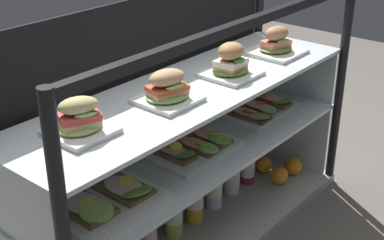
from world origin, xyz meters
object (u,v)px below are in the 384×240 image
at_px(juice_bottle_back_center, 247,163).
at_px(orange_fruit_rolled_forward, 293,166).
at_px(open_sandwich_tray_left_of_center, 192,146).
at_px(orange_fruit_beside_bottles, 263,165).
at_px(plated_roll_sandwich_near_left_corner, 276,45).
at_px(open_sandwich_tray_center, 258,107).
at_px(juice_bottle_back_left, 214,184).
at_px(orange_fruit_near_left_post, 279,175).
at_px(juice_bottle_front_right_end, 194,199).
at_px(open_sandwich_tray_far_right, 106,201).
at_px(plated_roll_sandwich_mid_right, 167,90).
at_px(juice_bottle_front_left_end, 173,212).
at_px(plated_roll_sandwich_mid_left, 80,121).
at_px(juice_bottle_tucked_behind, 232,175).
at_px(juice_bottle_front_second, 148,227).
at_px(plated_roll_sandwich_left_of_center, 231,64).

relative_size(juice_bottle_back_center, orange_fruit_rolled_forward, 2.92).
relative_size(open_sandwich_tray_left_of_center, orange_fruit_beside_bottles, 4.46).
distance_m(plated_roll_sandwich_near_left_corner, open_sandwich_tray_center, 0.28).
height_order(open_sandwich_tray_center, orange_fruit_rolled_forward, open_sandwich_tray_center).
bearing_deg(juice_bottle_back_left, plated_roll_sandwich_near_left_corner, -12.99).
bearing_deg(open_sandwich_tray_left_of_center, orange_fruit_near_left_post, -8.89).
bearing_deg(plated_roll_sandwich_near_left_corner, juice_bottle_back_left, 167.01).
height_order(juice_bottle_front_right_end, orange_fruit_near_left_post, juice_bottle_front_right_end).
distance_m(open_sandwich_tray_far_right, orange_fruit_beside_bottles, 1.05).
distance_m(plated_roll_sandwich_mid_right, open_sandwich_tray_far_right, 0.40).
height_order(open_sandwich_tray_far_right, juice_bottle_back_left, open_sandwich_tray_far_right).
bearing_deg(open_sandwich_tray_far_right, juice_bottle_front_left_end, 9.37).
relative_size(plated_roll_sandwich_mid_left, juice_bottle_front_right_end, 0.71).
distance_m(juice_bottle_front_right_end, orange_fruit_near_left_post, 0.48).
bearing_deg(juice_bottle_tucked_behind, open_sandwich_tray_far_right, -174.78).
distance_m(juice_bottle_front_second, orange_fruit_near_left_post, 0.73).
relative_size(juice_bottle_tucked_behind, orange_fruit_beside_bottles, 2.79).
relative_size(juice_bottle_front_left_end, juice_bottle_tucked_behind, 1.13).
relative_size(plated_roll_sandwich_mid_left, juice_bottle_tucked_behind, 0.80).
relative_size(plated_roll_sandwich_near_left_corner, juice_bottle_front_second, 0.79).
distance_m(plated_roll_sandwich_near_left_corner, juice_bottle_front_second, 0.88).
bearing_deg(open_sandwich_tray_center, orange_fruit_beside_bottles, 9.91).
bearing_deg(juice_bottle_front_left_end, juice_bottle_tucked_behind, 1.16).
bearing_deg(juice_bottle_back_left, juice_bottle_tucked_behind, 2.68).
relative_size(plated_roll_sandwich_near_left_corner, open_sandwich_tray_far_right, 0.59).
height_order(plated_roll_sandwich_mid_left, juice_bottle_front_left_end, plated_roll_sandwich_mid_left).
bearing_deg(orange_fruit_beside_bottles, juice_bottle_front_second, 178.94).
height_order(juice_bottle_front_left_end, orange_fruit_rolled_forward, juice_bottle_front_left_end).
bearing_deg(juice_bottle_back_center, orange_fruit_beside_bottles, -4.93).
distance_m(juice_bottle_tucked_behind, orange_fruit_near_left_post, 0.23).
relative_size(plated_roll_sandwich_left_of_center, juice_bottle_front_right_end, 0.77).
xyz_separation_m(open_sandwich_tray_center, juice_bottle_back_center, (-0.02, 0.03, -0.27)).
relative_size(open_sandwich_tray_left_of_center, juice_bottle_front_second, 1.34).
xyz_separation_m(plated_roll_sandwich_mid_left, plated_roll_sandwich_left_of_center, (0.65, -0.05, 0.01)).
distance_m(plated_roll_sandwich_left_of_center, juice_bottle_front_second, 0.66).
xyz_separation_m(plated_roll_sandwich_mid_left, juice_bottle_front_left_end, (0.42, 0.03, -0.54)).
height_order(plated_roll_sandwich_mid_right, orange_fruit_rolled_forward, plated_roll_sandwich_mid_right).
bearing_deg(plated_roll_sandwich_mid_right, juice_bottle_back_left, 10.91).
bearing_deg(plated_roll_sandwich_mid_left, open_sandwich_tray_far_right, -34.83).
distance_m(plated_roll_sandwich_mid_left, open_sandwich_tray_left_of_center, 0.56).
xyz_separation_m(juice_bottle_tucked_behind, orange_fruit_beside_bottles, (0.23, -0.02, -0.04)).
relative_size(juice_bottle_tucked_behind, orange_fruit_near_left_post, 2.65).
height_order(plated_roll_sandwich_mid_left, orange_fruit_near_left_post, plated_roll_sandwich_mid_left).
bearing_deg(plated_roll_sandwich_mid_left, orange_fruit_rolled_forward, -4.74).
bearing_deg(plated_roll_sandwich_near_left_corner, plated_roll_sandwich_mid_left, 177.78).
bearing_deg(orange_fruit_near_left_post, plated_roll_sandwich_mid_right, 175.67).
xyz_separation_m(plated_roll_sandwich_mid_right, plated_roll_sandwich_left_of_center, (0.32, -0.01, 0.01)).
distance_m(plated_roll_sandwich_near_left_corner, orange_fruit_beside_bottles, 0.61).
relative_size(open_sandwich_tray_center, juice_bottle_front_left_end, 1.42).
relative_size(juice_bottle_back_left, orange_fruit_near_left_post, 3.09).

